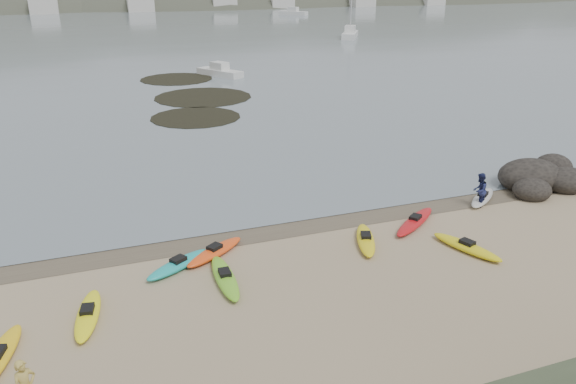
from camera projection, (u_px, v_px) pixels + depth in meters
name	position (u px, v px, depth m)	size (l,w,h in m)	color
ground	(288.00, 223.00, 24.99)	(600.00, 600.00, 0.00)	tan
wet_sand	(290.00, 226.00, 24.73)	(60.00, 60.00, 0.00)	brown
kayaks	(292.00, 257.00, 21.66)	(23.05, 8.12, 0.34)	yellow
person_east	(480.00, 190.00, 26.45)	(0.82, 0.64, 1.68)	#1B2150
rock_cluster	(541.00, 182.00, 29.25)	(5.23, 3.84, 1.74)	black
kelp_mats	(192.00, 95.00, 50.58)	(9.83, 24.04, 0.04)	black
moored_boats	(101.00, 33.00, 96.66)	(91.79, 87.66, 1.36)	silver
far_hills	(209.00, 46.00, 212.82)	(550.00, 135.00, 80.00)	#384235
far_town	(125.00, 5.00, 152.76)	(199.00, 5.00, 4.00)	beige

